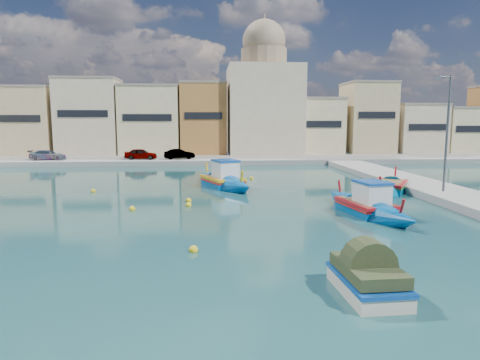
# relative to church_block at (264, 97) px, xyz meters

# --- Properties ---
(ground) EXTENTS (160.00, 160.00, 0.00)m
(ground) POSITION_rel_church_block_xyz_m (-10.00, -40.00, -8.41)
(ground) COLOR #113334
(ground) RESTS_ON ground
(north_quay) EXTENTS (80.00, 8.00, 0.60)m
(north_quay) POSITION_rel_church_block_xyz_m (-10.00, -8.00, -8.11)
(north_quay) COLOR gray
(north_quay) RESTS_ON ground
(north_townhouses) EXTENTS (83.20, 7.87, 10.19)m
(north_townhouses) POSITION_rel_church_block_xyz_m (-3.32, -0.64, -3.41)
(north_townhouses) COLOR beige
(north_townhouses) RESTS_ON ground
(church_block) EXTENTS (10.00, 10.00, 19.10)m
(church_block) POSITION_rel_church_block_xyz_m (0.00, 0.00, 0.00)
(church_block) COLOR beige
(church_block) RESTS_ON ground
(quay_street_lamp) EXTENTS (1.18, 0.16, 8.00)m
(quay_street_lamp) POSITION_rel_church_block_xyz_m (7.44, -34.00, -4.07)
(quay_street_lamp) COLOR #595B60
(quay_street_lamp) RESTS_ON ground
(parked_cars) EXTENTS (19.20, 1.90, 1.28)m
(parked_cars) POSITION_rel_church_block_xyz_m (-18.69, -9.50, -7.20)
(parked_cars) COLOR #4C1919
(parked_cars) RESTS_ON north_quay
(luzzu_turquoise_cabin) EXTENTS (3.42, 9.28, 2.92)m
(luzzu_turquoise_cabin) POSITION_rel_church_block_xyz_m (0.74, -38.09, -8.06)
(luzzu_turquoise_cabin) COLOR #00539C
(luzzu_turquoise_cabin) RESTS_ON ground
(luzzu_blue_cabin) EXTENTS (5.55, 9.48, 3.30)m
(luzzu_blue_cabin) POSITION_rel_church_block_xyz_m (-6.85, -27.65, -8.01)
(luzzu_blue_cabin) COLOR #0058AB
(luzzu_blue_cabin) RESTS_ON ground
(luzzu_cyan_mid) EXTENTS (6.73, 8.88, 2.71)m
(luzzu_cyan_mid) POSITION_rel_church_block_xyz_m (5.00, -31.12, -8.12)
(luzzu_cyan_mid) COLOR #00669D
(luzzu_cyan_mid) RESTS_ON ground
(tender_near) EXTENTS (1.72, 3.02, 1.46)m
(tender_near) POSITION_rel_church_block_xyz_m (-3.37, -48.95, -7.96)
(tender_near) COLOR beige
(tender_near) RESTS_ON ground
(mooring_buoys) EXTENTS (23.44, 21.13, 0.36)m
(mooring_buoys) POSITION_rel_church_block_xyz_m (-7.61, -34.22, -8.33)
(mooring_buoys) COLOR yellow
(mooring_buoys) RESTS_ON ground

